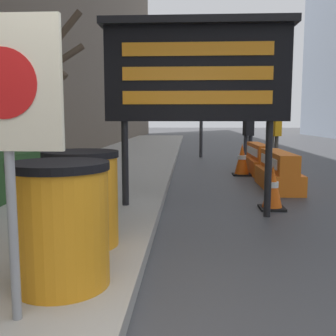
{
  "coord_description": "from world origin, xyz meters",
  "views": [
    {
      "loc": [
        0.4,
        -1.97,
        1.42
      ],
      "look_at": [
        -0.1,
        7.67,
        0.2
      ],
      "focal_mm": 42.0,
      "sensor_mm": 36.0,
      "label": 1
    }
  ],
  "objects": [
    {
      "name": "barrel_drum_foreground",
      "position": [
        -0.56,
        0.87,
        0.63
      ],
      "size": [
        0.75,
        0.75,
        0.95
      ],
      "color": "orange",
      "rests_on": "sidewalk_left"
    },
    {
      "name": "jersey_barrier_orange_near",
      "position": [
        2.23,
        6.03,
        0.33
      ],
      "size": [
        0.63,
        1.9,
        0.75
      ],
      "color": "orange",
      "rests_on": "ground_plane"
    },
    {
      "name": "bare_tree",
      "position": [
        -2.55,
        6.42,
        1.83
      ],
      "size": [
        1.61,
        1.68,
        3.68
      ],
      "color": "#4C3D2D",
      "rests_on": "sidewalk_left"
    },
    {
      "name": "barrel_drum_middle",
      "position": [
        -0.66,
        1.84,
        0.63
      ],
      "size": [
        0.75,
        0.75,
        0.95
      ],
      "color": "orange",
      "rests_on": "sidewalk_left"
    },
    {
      "name": "traffic_light_near_curb",
      "position": [
        0.86,
        12.42,
        2.6
      ],
      "size": [
        0.28,
        0.44,
        3.57
      ],
      "color": "#2D2D30",
      "rests_on": "ground_plane"
    },
    {
      "name": "message_board",
      "position": [
        0.52,
        3.67,
        2.06
      ],
      "size": [
        2.71,
        0.36,
        2.79
      ],
      "color": "black",
      "rests_on": "ground_plane"
    },
    {
      "name": "warning_sign",
      "position": [
        -0.68,
        0.33,
        1.48
      ],
      "size": [
        0.69,
        0.08,
        1.87
      ],
      "color": "gray",
      "rests_on": "sidewalk_left"
    },
    {
      "name": "traffic_cone_near",
      "position": [
        1.72,
        4.15,
        0.34
      ],
      "size": [
        0.39,
        0.39,
        0.69
      ],
      "color": "black",
      "rests_on": "ground_plane"
    },
    {
      "name": "jersey_barrier_orange_far",
      "position": [
        2.23,
        8.37,
        0.34
      ],
      "size": [
        0.51,
        1.97,
        0.77
      ],
      "color": "orange",
      "rests_on": "ground_plane"
    },
    {
      "name": "pedestrian_passerby",
      "position": [
        2.43,
        11.51,
        1.03
      ],
      "size": [
        0.33,
        0.49,
        1.74
      ],
      "rotation": [
        0.0,
        0.0,
        4.85
      ],
      "color": "#333338",
      "rests_on": "ground_plane"
    },
    {
      "name": "pedestrian_worker",
      "position": [
        3.36,
        11.76,
        1.0
      ],
      "size": [
        0.42,
        0.51,
        1.7
      ],
      "rotation": [
        0.0,
        0.0,
        5.13
      ],
      "color": "#514C42",
      "rests_on": "ground_plane"
    },
    {
      "name": "traffic_cone_mid",
      "position": [
        1.75,
        7.89,
        0.39
      ],
      "size": [
        0.45,
        0.45,
        0.8
      ],
      "color": "black",
      "rests_on": "ground_plane"
    }
  ]
}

